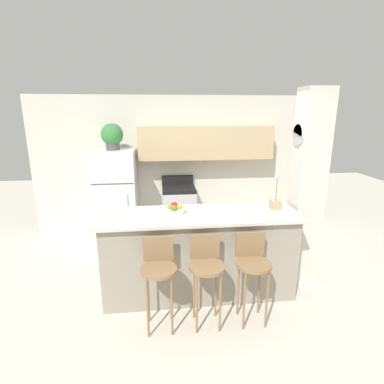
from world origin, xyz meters
name	(u,v)px	position (x,y,z in m)	size (l,w,h in m)	color
ground_plane	(199,292)	(0.00, 0.00, 0.00)	(14.00, 14.00, 0.00)	beige
wall_back	(191,156)	(0.14, 2.25, 1.43)	(5.60, 0.38, 2.55)	silver
pillar_right	(307,190)	(1.44, 0.19, 1.28)	(0.38, 0.32, 2.55)	silver
counter_bar	(199,254)	(0.00, 0.00, 0.54)	(2.44, 0.76, 1.07)	gray
refrigerator	(116,195)	(-1.25, 1.91, 0.81)	(0.72, 0.73, 1.62)	white
stove_range	(179,210)	(-0.12, 1.97, 0.46)	(0.61, 0.63, 1.07)	silver
bar_stool_left	(159,270)	(-0.50, -0.57, 0.67)	(0.38, 0.38, 1.00)	olive
bar_stool_mid	(206,267)	(0.00, -0.57, 0.67)	(0.38, 0.38, 1.00)	olive
bar_stool_right	(253,265)	(0.50, -0.57, 0.67)	(0.38, 0.38, 1.00)	olive
potted_plant_on_fridge	(112,136)	(-1.25, 1.91, 1.86)	(0.37, 0.37, 0.45)	#4C4C51
orchid_vase	(276,200)	(0.98, 0.08, 1.19)	(0.12, 0.12, 0.45)	tan
fruit_bowl	(175,209)	(-0.29, 0.07, 1.11)	(0.26, 0.26, 0.12)	silver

